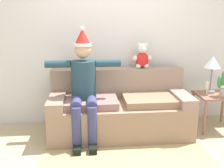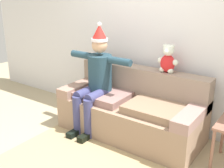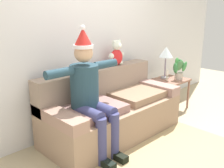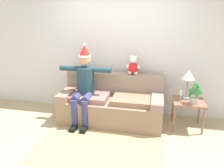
# 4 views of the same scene
# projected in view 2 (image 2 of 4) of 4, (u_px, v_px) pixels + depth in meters

# --- Properties ---
(ground_plane) EXTENTS (10.00, 10.00, 0.00)m
(ground_plane) POSITION_uv_depth(u_px,v_px,m) (85.00, 167.00, 3.26)
(ground_plane) COLOR tan
(back_wall) EXTENTS (7.00, 0.10, 2.70)m
(back_wall) POSITION_uv_depth(u_px,v_px,m) (152.00, 34.00, 4.02)
(back_wall) COLOR silver
(back_wall) RESTS_ON ground_plane
(couch) EXTENTS (1.98, 0.87, 0.91)m
(couch) POSITION_uv_depth(u_px,v_px,m) (132.00, 110.00, 3.95)
(couch) COLOR #9A7C64
(couch) RESTS_ON ground_plane
(person_seated) EXTENTS (1.02, 0.77, 1.54)m
(person_seated) POSITION_uv_depth(u_px,v_px,m) (96.00, 77.00, 3.95)
(person_seated) COLOR #24404F
(person_seated) RESTS_ON ground_plane
(teddy_bear) EXTENTS (0.29, 0.17, 0.38)m
(teddy_bear) POSITION_uv_depth(u_px,v_px,m) (168.00, 60.00, 3.70)
(teddy_bear) COLOR red
(teddy_bear) RESTS_ON couch
(area_rug) EXTENTS (2.07, 1.19, 0.01)m
(area_rug) POSITION_uv_depth(u_px,v_px,m) (85.00, 167.00, 3.26)
(area_rug) COLOR tan
(area_rug) RESTS_ON ground_plane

